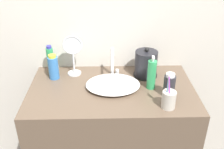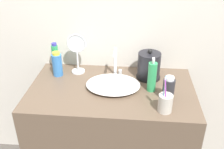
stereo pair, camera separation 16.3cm
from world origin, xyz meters
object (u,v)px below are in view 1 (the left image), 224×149
Objects in this scene: lotion_bottle at (152,75)px; shampoo_bottle at (169,85)px; mouthwash_bottle at (51,60)px; hand_cream_bottle at (53,67)px; faucet at (113,61)px; electric_kettle at (146,65)px; vanity_mirror at (73,53)px; toothbrush_cup at (169,99)px.

shampoo_bottle is (0.09, -0.09, -0.02)m from lotion_bottle.
shampoo_bottle is 0.73× the size of mouthwash_bottle.
lotion_bottle is 1.31× the size of hand_cream_bottle.
faucet is 0.22m from electric_kettle.
faucet is 0.29m from lotion_bottle.
electric_kettle reaches higher than hand_cream_bottle.
vanity_mirror reaches higher than faucet.
lotion_bottle is (0.24, -0.17, -0.01)m from faucet.
shampoo_bottle is at bearing -17.73° from hand_cream_bottle.
mouthwash_bottle is (-0.67, 0.21, 0.00)m from lotion_bottle.
lotion_bottle is at bearing -85.32° from electric_kettle.
hand_cream_bottle is (-0.70, 0.35, 0.03)m from toothbrush_cup.
lotion_bottle is at bearing -17.69° from mouthwash_bottle.
hand_cream_bottle is at bearing 162.27° from shampoo_bottle.
vanity_mirror reaches higher than lotion_bottle.
toothbrush_cup is at bearing -30.04° from mouthwash_bottle.
mouthwash_bottle is at bearing 113.12° from hand_cream_bottle.
lotion_bottle reaches higher than hand_cream_bottle.
toothbrush_cup is at bearing -51.50° from faucet.
mouthwash_bottle is (-0.43, 0.04, -0.01)m from faucet.
faucet is 0.97× the size of mouthwash_bottle.
faucet is at bearing -6.50° from vanity_mirror.
electric_kettle is 0.74× the size of vanity_mirror.
faucet is at bearing 178.01° from electric_kettle.
electric_kettle is (0.22, -0.01, -0.02)m from faucet.
lotion_bottle is at bearing 107.41° from toothbrush_cup.
hand_cream_bottle is (0.03, -0.07, -0.02)m from mouthwash_bottle.
toothbrush_cup reaches higher than electric_kettle.
shampoo_bottle is 0.53× the size of vanity_mirror.
hand_cream_bottle is at bearing 167.35° from lotion_bottle.
hand_cream_bottle is (-0.40, -0.03, -0.03)m from faucet.
faucet reaches higher than hand_cream_bottle.
shampoo_bottle is 0.67m from vanity_mirror.
electric_kettle is at bearing 113.03° from shampoo_bottle.
mouthwash_bottle is at bearing 162.31° from lotion_bottle.
lotion_bottle is 0.70m from mouthwash_bottle.
toothbrush_cup reaches higher than faucet.
lotion_bottle is at bearing 136.05° from shampoo_bottle.
mouthwash_bottle is 0.17m from vanity_mirror.
lotion_bottle is (0.01, -0.16, 0.01)m from electric_kettle.
shampoo_bottle is 0.82m from mouthwash_bottle.
electric_kettle is at bearing 94.68° from lotion_bottle.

